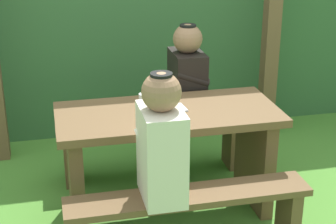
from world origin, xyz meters
name	(u,v)px	position (x,y,z in m)	size (l,w,h in m)	color
ground_plane	(168,209)	(0.00, 0.00, 0.00)	(12.00, 12.00, 0.00)	#4C8630
hedge_backdrop	(125,24)	(0.00, 1.74, 0.89)	(6.40, 0.76, 1.78)	#356236
pergola_post_right	(272,20)	(1.13, 1.07, 1.01)	(0.12, 0.12, 2.03)	brown
picnic_table	(168,144)	(0.00, 0.00, 0.49)	(1.40, 0.64, 0.72)	brown
bench_near	(189,211)	(0.00, -0.53, 0.30)	(1.40, 0.24, 0.42)	brown
bench_far	(152,137)	(0.00, 0.53, 0.30)	(1.40, 0.24, 0.42)	brown
person_white_shirt	(161,142)	(-0.15, -0.52, 0.75)	(0.25, 0.35, 0.72)	silver
person_black_coat	(187,77)	(0.26, 0.52, 0.75)	(0.25, 0.35, 0.72)	black
drinking_glass	(144,100)	(-0.13, 0.13, 0.76)	(0.07, 0.07, 0.08)	silver
bottle_left	(163,94)	(-0.03, 0.04, 0.82)	(0.06, 0.06, 0.25)	silver
cell_phone	(179,108)	(0.08, 0.02, 0.72)	(0.07, 0.14, 0.01)	silver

